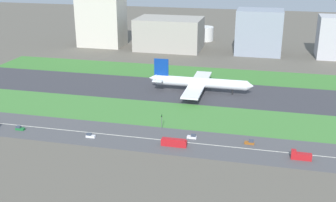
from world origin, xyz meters
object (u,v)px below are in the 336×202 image
object	(u,v)px
car_3	(250,142)
terminal_building	(101,17)
car_1	(192,137)
hangar_building	(169,34)
fuel_tank_centre	(204,34)
car_2	(20,128)
car_0	(90,136)
bus_1	(174,143)
traffic_light	(162,120)
fuel_tank_west	(177,32)
truck_0	(301,156)
airliner	(198,82)
office_tower	(259,32)

from	to	relation	value
car_3	terminal_building	distance (m)	233.17
car_1	car_3	bearing A→B (deg)	0.00
hangar_building	fuel_tank_centre	size ratio (longest dim) A/B	3.04
car_2	hangar_building	xyz separation A→B (m)	(29.62, 192.00, 12.76)
car_0	bus_1	size ratio (longest dim) A/B	0.38
fuel_tank_centre	traffic_light	bearing A→B (deg)	-86.51
car_1	fuel_tank_west	world-z (taller)	fuel_tank_west
truck_0	car_0	bearing A→B (deg)	-0.00
truck_0	traffic_light	bearing A→B (deg)	-15.58
airliner	fuel_tank_west	size ratio (longest dim) A/B	3.88
truck_0	car_1	world-z (taller)	truck_0
car_0	bus_1	distance (m)	40.18
car_0	traffic_light	distance (m)	35.12
car_2	truck_0	distance (m)	131.48
office_tower	fuel_tank_centre	bearing A→B (deg)	139.85
car_1	fuel_tank_centre	world-z (taller)	fuel_tank_centre
hangar_building	fuel_tank_centre	bearing A→B (deg)	61.98
car_1	terminal_building	distance (m)	217.87
traffic_light	fuel_tank_centre	world-z (taller)	fuel_tank_centre
airliner	bus_1	bearing A→B (deg)	-88.29
office_tower	hangar_building	bearing A→B (deg)	180.00
truck_0	hangar_building	xyz separation A→B (m)	(-101.85, 192.00, 12.01)
car_0	hangar_building	bearing A→B (deg)	-87.81
bus_1	fuel_tank_centre	world-z (taller)	fuel_tank_centre
traffic_light	fuel_tank_west	size ratio (longest dim) A/B	0.43
car_2	fuel_tank_centre	world-z (taller)	fuel_tank_centre
bus_1	airliner	bearing A→B (deg)	-88.29
car_3	office_tower	xyz separation A→B (m)	(-3.17, 182.00, 17.61)
car_2	fuel_tank_centre	bearing A→B (deg)	-102.74
car_0	hangar_building	size ratio (longest dim) A/B	0.08
car_2	bus_1	xyz separation A→B (m)	(77.13, 0.00, 0.90)
car_0	car_3	bearing A→B (deg)	-172.21
car_2	fuel_tank_west	world-z (taller)	fuel_tank_west
truck_0	bus_1	world-z (taller)	truck_0
hangar_building	fuel_tank_centre	world-z (taller)	hangar_building
hangar_building	car_1	bearing A→B (deg)	-73.48
car_1	fuel_tank_west	bearing A→B (deg)	104.03
traffic_light	office_tower	bearing A→B (deg)	77.06
truck_0	terminal_building	world-z (taller)	terminal_building
bus_1	fuel_tank_west	size ratio (longest dim) A/B	0.69
car_3	airliner	bearing A→B (deg)	117.42
hangar_building	car_0	bearing A→B (deg)	-87.81
traffic_light	fuel_tank_centre	bearing A→B (deg)	93.49
office_tower	car_0	bearing A→B (deg)	-110.02
fuel_tank_centre	bus_1	bearing A→B (deg)	-84.32
truck_0	fuel_tank_centre	world-z (taller)	fuel_tank_centre
terminal_building	office_tower	bearing A→B (deg)	0.00
car_2	car_0	distance (m)	36.96
fuel_tank_west	bus_1	bearing A→B (deg)	-78.03
car_3	fuel_tank_centre	xyz separation A→B (m)	(-56.51, 227.00, 5.72)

